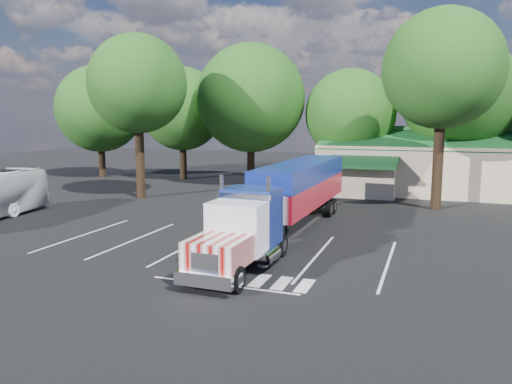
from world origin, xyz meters
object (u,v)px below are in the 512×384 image
(woman, at_px, (232,224))
(bicycle, at_px, (271,212))
(semi_truck, at_px, (289,194))
(silver_sedan, at_px, (354,185))

(woman, xyz_separation_m, bicycle, (0.20, 5.84, -0.41))
(semi_truck, distance_m, bicycle, 4.59)
(woman, bearing_deg, semi_truck, -34.75)
(semi_truck, relative_size, woman, 11.10)
(silver_sedan, bearing_deg, woman, -162.87)
(bicycle, xyz_separation_m, silver_sedan, (3.20, 12.58, 0.22))
(semi_truck, xyz_separation_m, bicycle, (-2.22, 3.60, -1.78))
(bicycle, bearing_deg, woman, -85.25)
(woman, xyz_separation_m, silver_sedan, (3.40, 18.42, -0.19))
(bicycle, bearing_deg, silver_sedan, 82.44)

